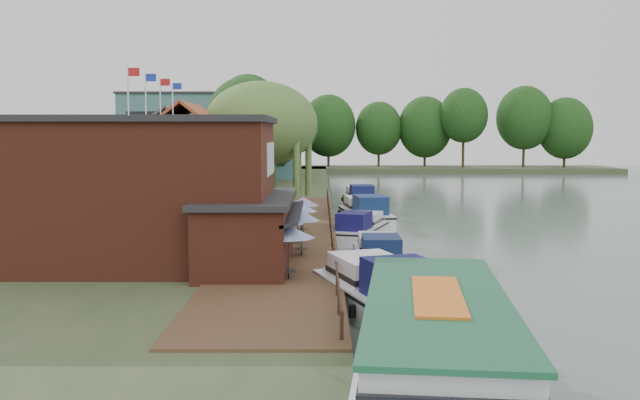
{
  "coord_description": "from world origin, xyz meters",
  "views": [
    {
      "loc": [
        -5.94,
        -35.5,
        7.45
      ],
      "look_at": [
        -6.0,
        12.0,
        3.0
      ],
      "focal_mm": 40.0,
      "sensor_mm": 36.0,
      "label": 1
    }
  ],
  "objects": [
    {
      "name": "cottage_b",
      "position": [
        -18.0,
        24.0,
        5.25
      ],
      "size": [
        9.6,
        8.6,
        8.5
      ],
      "primitive_type": null,
      "color": "beige",
      "rests_on": "land_bank"
    },
    {
      "name": "bank_tree_4",
      "position": [
        -18.38,
        86.98,
        7.33
      ],
      "size": [
        7.88,
        7.88,
        12.65
      ],
      "primitive_type": null,
      "color": "#143811",
      "rests_on": "land_bank"
    },
    {
      "name": "cruiser_2",
      "position": [
        -3.18,
        13.98,
        1.06
      ],
      "size": [
        5.47,
        9.38,
        2.12
      ],
      "primitive_type": null,
      "rotation": [
        0.0,
        0.0,
        -0.31
      ],
      "color": "silver",
      "rests_on": "ground"
    },
    {
      "name": "umbrella_4",
      "position": [
        -7.07,
        8.93,
        2.29
      ],
      "size": [
        1.98,
        1.98,
        2.38
      ],
      "primitive_type": null,
      "color": "navy",
      "rests_on": "quay_deck"
    },
    {
      "name": "umbrella_1",
      "position": [
        -7.91,
        -0.09,
        2.29
      ],
      "size": [
        2.31,
        2.31,
        2.38
      ],
      "primitive_type": null,
      "color": "navy",
      "rests_on": "quay_deck"
    },
    {
      "name": "umbrella_0",
      "position": [
        -7.36,
        -4.85,
        2.29
      ],
      "size": [
        2.39,
        2.39,
        2.38
      ],
      "primitive_type": null,
      "color": "#1A4794",
      "rests_on": "quay_deck"
    },
    {
      "name": "tour_boat",
      "position": [
        -3.04,
        -18.4,
        1.7
      ],
      "size": [
        6.08,
        15.91,
        3.39
      ],
      "primitive_type": null,
      "rotation": [
        0.0,
        0.0,
        -0.11
      ],
      "color": "silver",
      "rests_on": "ground"
    },
    {
      "name": "pub",
      "position": [
        -14.0,
        -1.0,
        4.65
      ],
      "size": [
        20.0,
        11.0,
        7.3
      ],
      "primitive_type": null,
      "color": "maroon",
      "rests_on": "land_bank"
    },
    {
      "name": "swan",
      "position": [
        -4.41,
        -13.94,
        0.22
      ],
      "size": [
        0.44,
        0.44,
        0.44
      ],
      "primitive_type": "sphere",
      "color": "white",
      "rests_on": "ground"
    },
    {
      "name": "quay_deck",
      "position": [
        -8.0,
        10.0,
        1.05
      ],
      "size": [
        6.0,
        50.0,
        0.1
      ],
      "primitive_type": "cube",
      "color": "#47301E",
      "rests_on": "land_bank"
    },
    {
      "name": "willow",
      "position": [
        -10.5,
        19.0,
        6.21
      ],
      "size": [
        8.6,
        8.6,
        10.43
      ],
      "primitive_type": null,
      "color": "#476B2D",
      "rests_on": "land_bank"
    },
    {
      "name": "hotel_block",
      "position": [
        -22.0,
        70.0,
        7.15
      ],
      "size": [
        25.4,
        12.4,
        12.3
      ],
      "primitive_type": null,
      "color": "#38666B",
      "rests_on": "land_bank"
    },
    {
      "name": "cruiser_1",
      "position": [
        -2.79,
        2.67,
        1.07
      ],
      "size": [
        3.0,
        9.02,
        2.14
      ],
      "primitive_type": null,
      "rotation": [
        0.0,
        0.0,
        -0.01
      ],
      "color": "silver",
      "rests_on": "ground"
    },
    {
      "name": "umbrella_2",
      "position": [
        -6.96,
        1.25,
        2.29
      ],
      "size": [
        1.97,
        1.97,
        2.38
      ],
      "primitive_type": null,
      "color": "navy",
      "rests_on": "quay_deck"
    },
    {
      "name": "bank_tree_0",
      "position": [
        -14.16,
        41.57,
        7.26
      ],
      "size": [
        8.4,
        8.4,
        12.52
      ],
      "primitive_type": null,
      "color": "#143811",
      "rests_on": "land_bank"
    },
    {
      "name": "cruiser_4",
      "position": [
        -2.0,
        35.98,
        1.2
      ],
      "size": [
        3.66,
        10.03,
        2.4
      ],
      "primitive_type": null,
      "rotation": [
        0.0,
        0.0,
        0.05
      ],
      "color": "silver",
      "rests_on": "ground"
    },
    {
      "name": "cottage_c",
      "position": [
        -14.0,
        33.0,
        5.25
      ],
      "size": [
        7.6,
        7.6,
        8.5
      ],
      "primitive_type": null,
      "color": "black",
      "rests_on": "land_bank"
    },
    {
      "name": "umbrella_3",
      "position": [
        -7.28,
        5.63,
        2.29
      ],
      "size": [
        2.31,
        2.31,
        2.38
      ],
      "primitive_type": null,
      "color": "navy",
      "rests_on": "quay_deck"
    },
    {
      "name": "bank_tree_2",
      "position": [
        -12.35,
        56.5,
        7.11
      ],
      "size": [
        8.8,
        8.8,
        12.22
      ],
      "primitive_type": null,
      "color": "#143811",
      "rests_on": "land_bank"
    },
    {
      "name": "bank_tree_3",
      "position": [
        -10.09,
        78.73,
        6.86
      ],
      "size": [
        7.42,
        7.42,
        11.73
      ],
      "primitive_type": null,
      "color": "#143811",
      "rests_on": "land_bank"
    },
    {
      "name": "cruiser_3",
      "position": [
        -2.31,
        22.23,
        1.29
      ],
      "size": [
        4.75,
        10.87,
        2.57
      ],
      "primitive_type": null,
      "rotation": [
        0.0,
        0.0,
        0.13
      ],
      "color": "white",
      "rests_on": "ground"
    },
    {
      "name": "cruiser_0",
      "position": [
        -3.42,
        -7.12,
        1.32
      ],
      "size": [
        6.61,
        11.28,
        2.64
      ],
      "primitive_type": null,
      "rotation": [
        0.0,
        0.0,
        0.31
      ],
      "color": "white",
      "rests_on": "ground"
    },
    {
      "name": "land_bank",
      "position": [
        -30.0,
        35.0,
        0.5
      ],
      "size": [
        50.0,
        140.0,
        1.0
      ],
      "primitive_type": "cube",
      "color": "#384728",
      "rests_on": "ground"
    },
    {
      "name": "cottage_a",
      "position": [
        -15.0,
        14.0,
        5.25
      ],
      "size": [
        8.6,
        7.6,
        8.5
      ],
      "primitive_type": null,
      "color": "black",
      "rests_on": "land_bank"
    },
    {
      "name": "quay_rail",
      "position": [
        -5.3,
        10.5,
        1.5
      ],
      "size": [
        0.2,
        49.0,
        1.0
      ],
      "primitive_type": null,
      "color": "black",
      "rests_on": "land_bank"
    },
    {
      "name": "bank_tree_5",
      "position": [
        -18.3,
        92.09,
        8.27
      ],
      "size": [
        8.23,
        8.23,
        14.55
      ],
      "primitive_type": null,
      "color": "#143811",
      "rests_on": "land_bank"
    },
    {
      "name": "bank_tree_1",
      "position": [
        -14.65,
        50.36,
        7.76
      ],
      "size": [
        8.0,
        8.0,
        13.53
      ],
      "primitive_type": null,
      "color": "#143811",
      "rests_on": "land_bank"
    },
    {
      "name": "ground",
      "position": [
        0.0,
        0.0,
        0.0
      ],
      "size": [
        260.0,
        260.0,
        0.0
      ],
      "primitive_type": "plane",
      "color": "#4E5A58",
      "rests_on": "ground"
    }
  ]
}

